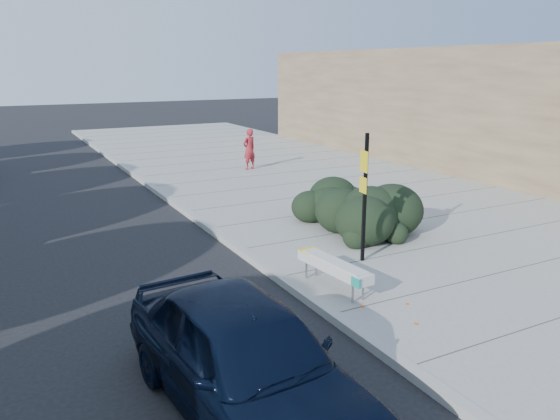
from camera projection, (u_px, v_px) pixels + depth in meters
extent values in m
plane|color=black|center=(282.00, 283.00, 11.46)|extent=(120.00, 120.00, 0.00)
cube|color=gray|center=(359.00, 200.00, 18.25)|extent=(11.20, 50.00, 0.15)
cube|color=#9E9E99|center=(200.00, 221.00, 15.70)|extent=(0.22, 50.00, 0.17)
cylinder|color=gray|center=(353.00, 294.00, 10.11)|extent=(0.04, 0.04, 0.37)
cylinder|color=gray|center=(363.00, 291.00, 10.24)|extent=(0.04, 0.04, 0.37)
cylinder|color=gray|center=(306.00, 270.00, 11.28)|extent=(0.04, 0.04, 0.37)
cylinder|color=gray|center=(316.00, 267.00, 11.42)|extent=(0.04, 0.04, 0.37)
cylinder|color=gray|center=(329.00, 274.00, 10.65)|extent=(0.17, 1.46, 0.03)
cylinder|color=gray|center=(339.00, 271.00, 10.79)|extent=(0.17, 1.46, 0.03)
cube|color=#B2B2B2|center=(334.00, 266.00, 10.69)|extent=(0.56, 1.94, 0.20)
cube|color=yellow|center=(311.00, 250.00, 11.27)|extent=(0.43, 0.42, 0.02)
cube|color=teal|center=(356.00, 282.00, 9.89)|extent=(0.07, 0.22, 0.18)
cylinder|color=black|center=(335.00, 207.00, 15.41)|extent=(0.05, 0.05, 0.79)
cylinder|color=black|center=(323.00, 203.00, 15.82)|extent=(0.05, 0.05, 0.79)
cylinder|color=black|center=(329.00, 192.00, 15.51)|extent=(0.11, 0.51, 0.05)
cube|color=black|center=(365.00, 199.00, 11.99)|extent=(0.08, 0.08, 2.88)
cube|color=yellow|center=(364.00, 161.00, 11.76)|extent=(0.07, 0.33, 0.47)
cube|color=yellow|center=(363.00, 185.00, 11.89)|extent=(0.07, 0.31, 0.35)
ellipsoid|color=black|center=(348.00, 199.00, 14.90)|extent=(2.70, 4.21, 1.46)
imported|color=black|center=(246.00, 358.00, 6.98)|extent=(2.24, 4.83, 1.60)
imported|color=maroon|center=(249.00, 149.00, 22.99)|extent=(0.71, 0.57, 1.71)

